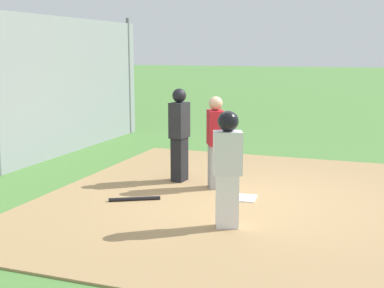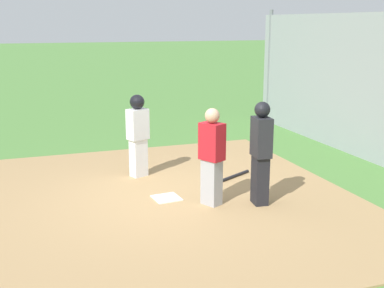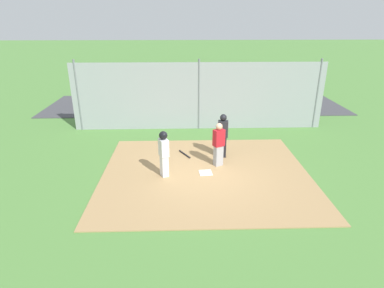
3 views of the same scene
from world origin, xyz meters
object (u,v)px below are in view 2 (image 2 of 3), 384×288
(runner, at_px, (138,130))
(baseball, at_px, (140,174))
(umpire, at_px, (261,151))
(home_plate, at_px, (167,198))
(baseball_bat, at_px, (235,176))
(catcher, at_px, (212,155))

(runner, bearing_deg, baseball, -4.64)
(umpire, distance_m, runner, 2.67)
(home_plate, relative_size, runner, 0.27)
(umpire, relative_size, runner, 1.07)
(runner, xyz_separation_m, baseball_bat, (-0.71, -1.77, -0.89))
(home_plate, relative_size, baseball_bat, 0.53)
(umpire, xyz_separation_m, baseball, (2.15, 1.54, -0.87))
(runner, bearing_deg, umpire, 12.80)
(runner, height_order, baseball, runner)
(home_plate, bearing_deg, baseball, 5.66)
(catcher, bearing_deg, home_plate, -66.11)
(home_plate, height_order, baseball_bat, baseball_bat)
(home_plate, bearing_deg, catcher, -128.58)
(baseball, bearing_deg, umpire, -144.33)
(runner, bearing_deg, baseball_bat, 45.44)
(catcher, distance_m, baseball, 2.21)
(home_plate, relative_size, umpire, 0.26)
(catcher, xyz_separation_m, umpire, (-0.24, -0.77, 0.06))
(catcher, bearing_deg, baseball, -95.54)
(baseball_bat, height_order, baseball, baseball)
(catcher, bearing_deg, runner, -95.58)
(home_plate, distance_m, catcher, 1.16)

